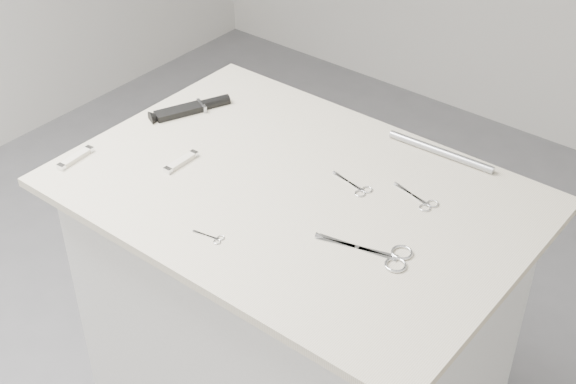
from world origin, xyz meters
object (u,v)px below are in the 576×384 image
Objects in this scene: metal_rail at (441,152)px; sheathed_knife at (195,108)px; large_shears at (384,255)px; pocket_knife_a at (181,162)px; embroidery_scissors_b at (356,187)px; plinth at (294,341)px; tiny_scissors at (212,237)px; embroidery_scissors_a at (421,201)px; pocket_knife_b at (76,157)px.

sheathed_knife is at bearing -160.55° from metal_rail.
metal_rail reaches higher than large_shears.
sheathed_knife is 0.24m from pocket_knife_a.
pocket_knife_a is at bearing -137.84° from metal_rail.
sheathed_knife is (-0.50, 0.02, 0.01)m from embroidery_scissors_b.
pocket_knife_a is at bearing -162.00° from plinth.
metal_rail is at bearing 82.39° from embroidery_scissors_b.
sheathed_knife is at bearing -171.24° from embroidery_scissors_b.
sheathed_knife reaches higher than large_shears.
tiny_scissors is 0.26× the size of metal_rail.
plinth is at bearing 151.73° from large_shears.
sheathed_knife reaches higher than pocket_knife_a.
pocket_knife_a reaches higher than embroidery_scissors_b.
tiny_scissors is (-0.30, -0.17, -0.00)m from large_shears.
embroidery_scissors_a is 1.66× the size of tiny_scissors.
pocket_knife_a is (-0.49, -0.21, 0.00)m from embroidery_scissors_a.
metal_rail is at bearing -54.66° from pocket_knife_b.
sheathed_knife reaches higher than pocket_knife_b.
tiny_scissors is at bearing -96.22° from pocket_knife_b.
embroidery_scissors_a is at bearing 29.54° from embroidery_scissors_b.
plinth is 13.16× the size of tiny_scissors.
large_shears is at bearing -30.82° from embroidery_scissors_b.
embroidery_scissors_a is 0.60× the size of sheathed_knife.
metal_rail reaches higher than pocket_knife_b.
tiny_scissors is (-0.13, -0.32, -0.00)m from embroidery_scissors_b.
pocket_knife_b is at bearing -139.93° from embroidery_scissors_b.
sheathed_knife is 1.88× the size of pocket_knife_b.
embroidery_scissors_a is 0.78m from pocket_knife_b.
pocket_knife_a is at bearing -119.77° from sheathed_knife.
pocket_knife_b is at bearing -139.99° from metal_rail.
metal_rail reaches higher than plinth.
pocket_knife_b is at bearing -139.34° from embroidery_scissors_a.
pocket_knife_a is (0.14, -0.19, -0.00)m from sheathed_knife.
embroidery_scissors_b is 0.64m from pocket_knife_b.
tiny_scissors is 0.43m from pocket_knife_b.
pocket_knife_b is (-0.43, 0.01, 0.01)m from tiny_scissors.
plinth is at bearing -119.59° from metal_rail.
embroidery_scissors_a is at bearing 29.10° from plinth.
embroidery_scissors_a is at bearing 85.49° from large_shears.
pocket_knife_b is 0.83m from metal_rail.
pocket_knife_b is at bearing 123.91° from pocket_knife_a.
embroidery_scissors_b and tiny_scissors have the same top height.
plinth is at bearing -137.21° from embroidery_scissors_a.
large_shears is at bearing -66.38° from embroidery_scissors_a.
large_shears is 1.03× the size of sheathed_knife.
sheathed_knife is at bearing 126.08° from tiny_scissors.
sheathed_knife is 0.72× the size of metal_rail.
pocket_knife_b is (-0.46, -0.22, 0.48)m from plinth.
pocket_knife_a is 0.24m from pocket_knife_b.
pocket_knife_b is (-0.73, -0.16, 0.00)m from large_shears.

